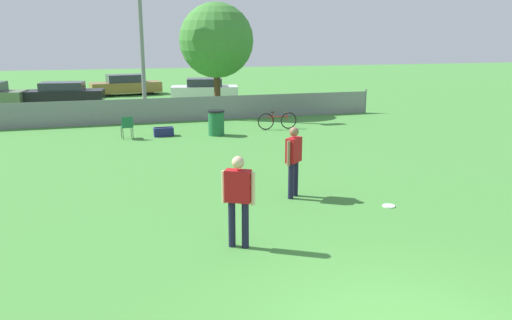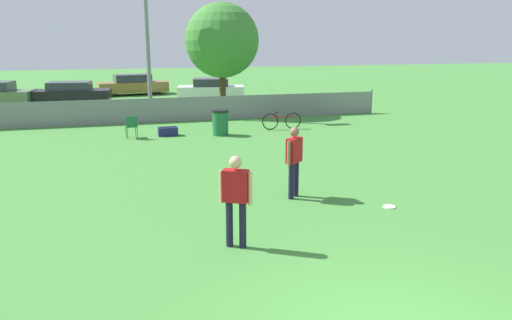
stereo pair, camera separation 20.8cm
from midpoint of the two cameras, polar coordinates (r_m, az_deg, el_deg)
name	(u,v)px [view 1 (the left image)]	position (r m, az deg, el deg)	size (l,w,h in m)	color
fence_backline	(184,109)	(23.29, -8.48, 5.76)	(18.70, 0.07, 1.21)	gray
tree_near_pole	(216,41)	(25.28, -4.80, 13.44)	(3.66, 3.66, 5.45)	#4C331E
player_thrower_red	(238,194)	(8.96, -2.70, -3.95)	(0.55, 0.42, 1.72)	#191933
player_defender_red	(294,156)	(11.82, 3.82, 0.42)	(0.49, 0.47, 1.72)	#191933
frisbee_disc	(389,206)	(11.78, 14.44, -5.10)	(0.29, 0.29, 0.03)	white
folding_chair_sideline	(127,126)	(19.58, -14.82, 3.83)	(0.47, 0.47, 0.86)	#333338
bicycle_sideline	(277,121)	(20.99, 2.17, 4.51)	(1.70, 0.44, 0.75)	black
trash_bin	(216,123)	(19.71, -4.87, 4.27)	(0.65, 0.65, 0.99)	#1E6638
gear_bag_sideline	(164,132)	(19.88, -10.81, 3.19)	(0.75, 0.41, 0.36)	navy
parked_car_dark	(63,93)	(31.06, -21.38, 7.11)	(4.68, 2.28, 1.28)	black
parked_car_tan	(126,85)	(34.96, -14.83, 8.27)	(4.75, 2.31, 1.36)	black
parked_car_white	(205,89)	(31.29, -6.08, 8.05)	(4.31, 2.50, 1.32)	black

